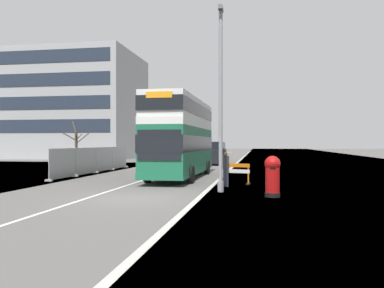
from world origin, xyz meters
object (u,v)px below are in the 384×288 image
(roadworks_barrier, at_px, (236,171))
(pedestrian_at_kerb, at_px, (226,169))
(car_receding_mid, at_px, (218,153))
(car_oncoming_near, at_px, (216,154))
(lamppost_foreground, at_px, (221,104))
(double_decker_bus, at_px, (181,137))
(red_pillar_postbox, at_px, (272,174))

(roadworks_barrier, bearing_deg, pedestrian_at_kerb, -108.76)
(car_receding_mid, bearing_deg, car_oncoming_near, -86.26)
(lamppost_foreground, relative_size, roadworks_barrier, 5.37)
(lamppost_foreground, height_order, car_receding_mid, lamppost_foreground)
(double_decker_bus, xyz_separation_m, car_receding_mid, (0.10, 22.18, -1.60))
(car_receding_mid, distance_m, pedestrian_at_kerb, 27.06)
(double_decker_bus, bearing_deg, car_receding_mid, 89.74)
(roadworks_barrier, height_order, car_receding_mid, car_receding_mid)
(car_oncoming_near, distance_m, car_receding_mid, 6.49)
(roadworks_barrier, bearing_deg, lamppost_foreground, -97.68)
(car_oncoming_near, xyz_separation_m, car_receding_mid, (-0.42, 6.47, -0.03))
(double_decker_bus, bearing_deg, pedestrian_at_kerb, -55.12)
(double_decker_bus, relative_size, roadworks_barrier, 7.18)
(double_decker_bus, distance_m, red_pillar_postbox, 10.13)
(lamppost_foreground, height_order, car_oncoming_near, lamppost_foreground)
(double_decker_bus, bearing_deg, lamppost_foreground, -65.33)
(car_oncoming_near, bearing_deg, pedestrian_at_kerb, -82.33)
(double_decker_bus, height_order, lamppost_foreground, lamppost_foreground)
(red_pillar_postbox, xyz_separation_m, car_oncoming_near, (-5.00, 24.02, 0.16))
(double_decker_bus, height_order, car_receding_mid, double_decker_bus)
(red_pillar_postbox, bearing_deg, car_receding_mid, 100.09)
(car_receding_mid, bearing_deg, double_decker_bus, -90.26)
(red_pillar_postbox, height_order, pedestrian_at_kerb, pedestrian_at_kerb)
(red_pillar_postbox, xyz_separation_m, pedestrian_at_kerb, (-2.26, 3.63, -0.03))
(double_decker_bus, distance_m, car_oncoming_near, 15.80)
(lamppost_foreground, xyz_separation_m, pedestrian_at_kerb, (0.04, 2.33, -3.13))
(lamppost_foreground, bearing_deg, car_receding_mid, 96.11)
(roadworks_barrier, bearing_deg, red_pillar_postbox, -69.88)
(double_decker_bus, xyz_separation_m, lamppost_foreground, (3.22, -7.02, 1.36))
(double_decker_bus, height_order, roadworks_barrier, double_decker_bus)
(double_decker_bus, relative_size, car_receding_mid, 2.84)
(car_oncoming_near, height_order, pedestrian_at_kerb, car_oncoming_near)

